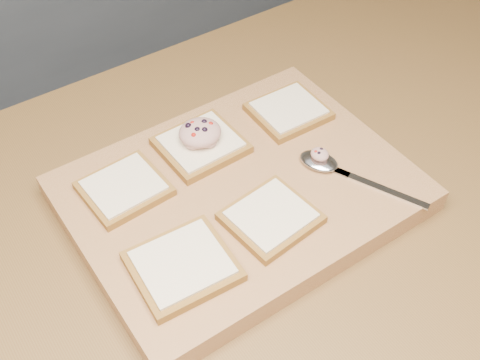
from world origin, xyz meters
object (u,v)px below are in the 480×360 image
object	(u,v)px
bread_far_center	(201,145)
spoon	(328,165)
tuna_salad_dollop	(200,132)
cutting_board	(240,193)

from	to	relation	value
bread_far_center	spoon	bearing A→B (deg)	-46.67
bread_far_center	spoon	distance (m)	0.20
bread_far_center	tuna_salad_dollop	world-z (taller)	tuna_salad_dollop
tuna_salad_dollop	bread_far_center	bearing A→B (deg)	-113.49
cutting_board	bread_far_center	xyz separation A→B (m)	(-0.01, 0.10, 0.03)
cutting_board	bread_far_center	world-z (taller)	bread_far_center
cutting_board	spoon	distance (m)	0.14
cutting_board	spoon	xyz separation A→B (m)	(0.13, -0.05, 0.03)
bread_far_center	spoon	size ratio (longest dim) A/B	0.64
bread_far_center	tuna_salad_dollop	bearing A→B (deg)	66.51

